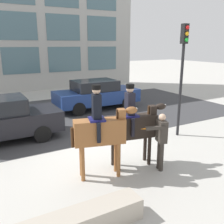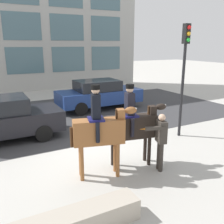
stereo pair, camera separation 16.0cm
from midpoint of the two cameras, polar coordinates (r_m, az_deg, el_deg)
The scene contains 8 objects.
ground_plane at distance 9.00m, azimuth -4.96°, elevation -8.54°, with size 80.00×80.00×0.00m, color #B2AFA8.
road_surface at distance 13.23m, azimuth -13.49°, elevation -1.05°, with size 19.82×8.50×0.01m.
mounted_horse_lead at distance 6.78m, azimuth -3.30°, elevation -4.02°, with size 1.81×0.79×2.61m.
mounted_horse_companion at distance 7.47m, azimuth 4.13°, elevation -2.86°, with size 1.92×0.73×2.52m.
pedestrian_bystander at distance 7.35m, azimuth 10.50°, elevation -5.76°, with size 0.90×0.45×1.73m.
street_car_far_lane at distance 14.35m, azimuth -3.93°, elevation 4.12°, with size 4.78×2.02×1.65m.
traffic_light at distance 10.05m, azimuth 15.41°, elevation 10.58°, with size 0.24×0.29×4.35m.
planter_ledge at distance 5.39m, azimuth -9.16°, elevation -23.94°, with size 2.83×0.56×0.47m.
Camera 1 is at (-3.40, -7.50, 3.62)m, focal length 40.00 mm.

